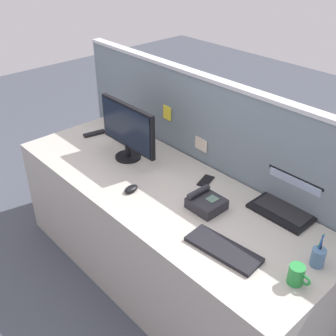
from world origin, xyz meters
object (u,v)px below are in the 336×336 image
Objects in this scene: desktop_monitor at (128,129)px; laptop at (287,202)px; coffee_mug at (297,275)px; pen_cup at (318,257)px; cell_phone_black_slab at (206,181)px; keyboard_main at (223,249)px; computer_mouse_right_hand at (131,189)px; desk_phone at (206,203)px; tv_remote at (94,134)px.

desktop_monitor is 1.14m from laptop.
laptop is at bearing 128.16° from coffee_mug.
pen_cup is 1.40× the size of cell_phone_black_slab.
keyboard_main is at bearing -12.17° from desktop_monitor.
pen_cup reaches higher than computer_mouse_right_hand.
coffee_mug is (-0.00, -0.18, -0.00)m from pen_cup.
desk_phone is 1.86× the size of computer_mouse_right_hand.
keyboard_main is at bearing -32.74° from desk_phone.
cell_phone_black_slab is at bearing 159.72° from coffee_mug.
laptop is 1.86× the size of pen_cup.
computer_mouse_right_hand reaches higher than tv_remote.
keyboard_main is (0.31, -0.20, -0.03)m from desk_phone.
tv_remote is (-1.03, -0.15, 0.01)m from cell_phone_black_slab.
keyboard_main is 0.45m from pen_cup.
tv_remote is (-1.22, 0.05, -0.03)m from desk_phone.
desk_phone is at bearing -134.98° from laptop.
laptop is 2.05× the size of tv_remote.
desk_phone is (0.76, -0.03, -0.18)m from desktop_monitor.
coffee_mug is at bearing -5.90° from desktop_monitor.
laptop is at bearing 142.98° from pen_cup.
coffee_mug is (1.10, 0.10, 0.03)m from computer_mouse_right_hand.
laptop reaches higher than keyboard_main.
computer_mouse_right_hand is 0.75× the size of cell_phone_black_slab.
cell_phone_black_slab is (-0.52, -0.12, -0.05)m from laptop.
keyboard_main is 0.37m from coffee_mug.
cell_phone_black_slab is (0.57, 0.17, -0.22)m from desktop_monitor.
computer_mouse_right_hand is at bearing -144.33° from laptop.
desk_phone is at bearing -2.50° from desktop_monitor.
computer_mouse_right_hand is (0.34, -0.25, -0.20)m from desktop_monitor.
desktop_monitor is at bearing 162.53° from keyboard_main.
computer_mouse_right_hand reaches higher than keyboard_main.
tv_remote is (-1.90, -0.01, -0.04)m from pen_cup.
desktop_monitor is 2.85× the size of desk_phone.
pen_cup reaches higher than tv_remote.
computer_mouse_right_hand is 0.84m from tv_remote.
laptop is at bearing 27.80° from computer_mouse_right_hand.
desk_phone is 0.47× the size of keyboard_main.
computer_mouse_right_hand is 0.90× the size of coffee_mug.
desk_phone is at bearing 9.02° from tv_remote.
tv_remote reaches higher than cell_phone_black_slab.
keyboard_main is at bearing -144.74° from pen_cup.
desk_phone reaches higher than cell_phone_black_slab.
desktop_monitor is at bearing 9.20° from tv_remote.
desktop_monitor is at bearing 174.10° from coffee_mug.
pen_cup is at bearing 5.21° from desk_phone.
desktop_monitor reaches higher than coffee_mug.
desktop_monitor reaches higher than pen_cup.
laptop is 0.92m from computer_mouse_right_hand.
desktop_monitor is at bearing -164.99° from laptop.
computer_mouse_right_hand is (-0.75, -0.54, -0.04)m from laptop.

